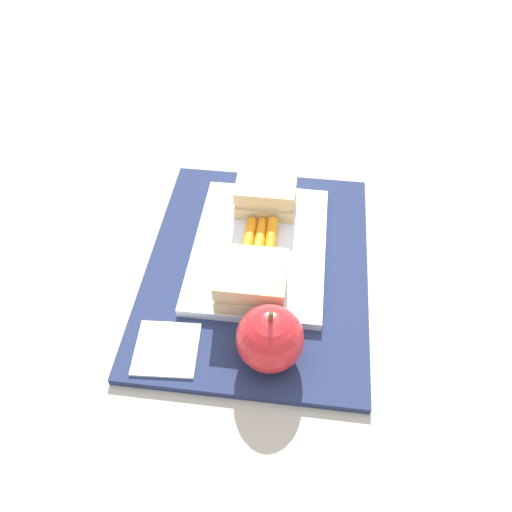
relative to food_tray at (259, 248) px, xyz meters
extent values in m
plane|color=#B7AD99|center=(0.03, 0.00, -0.02)|extent=(2.40, 2.40, 0.00)
cube|color=navy|center=(0.03, 0.00, -0.01)|extent=(0.36, 0.28, 0.01)
cube|color=white|center=(0.00, 0.00, 0.00)|extent=(0.23, 0.17, 0.01)
cube|color=#DBC189|center=(-0.08, 0.00, 0.01)|extent=(0.07, 0.08, 0.02)
cube|color=beige|center=(-0.08, 0.00, 0.03)|extent=(0.07, 0.07, 0.01)
cube|color=#DBC189|center=(-0.08, 0.00, 0.04)|extent=(0.07, 0.08, 0.02)
cube|color=#DBC189|center=(0.08, 0.00, 0.01)|extent=(0.07, 0.08, 0.02)
cube|color=beige|center=(0.08, 0.00, 0.03)|extent=(0.07, 0.07, 0.01)
cube|color=#DBC189|center=(0.08, 0.00, 0.04)|extent=(0.07, 0.08, 0.02)
cylinder|color=orange|center=(0.00, -0.01, 0.01)|extent=(0.08, 0.01, 0.02)
cylinder|color=orange|center=(0.00, 0.00, 0.01)|extent=(0.08, 0.01, 0.02)
cylinder|color=orange|center=(0.00, 0.01, 0.01)|extent=(0.08, 0.01, 0.02)
sphere|color=red|center=(0.15, 0.03, 0.03)|extent=(0.07, 0.07, 0.07)
cylinder|color=brown|center=(0.15, 0.03, 0.07)|extent=(0.01, 0.01, 0.01)
cube|color=white|center=(0.16, -0.09, 0.00)|extent=(0.07, 0.07, 0.00)
camera|label=1|loc=(0.44, 0.05, 0.49)|focal=35.77mm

